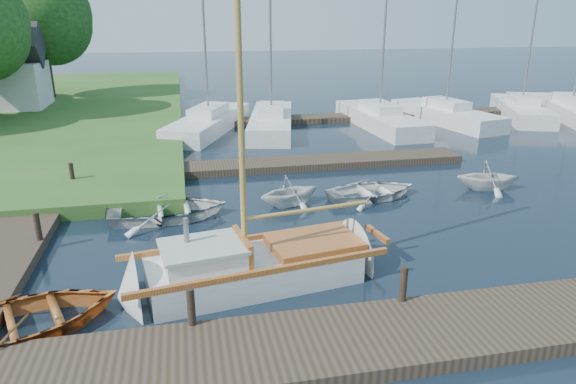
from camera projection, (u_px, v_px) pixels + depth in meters
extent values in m
plane|color=black|center=(288.00, 229.00, 15.59)|extent=(160.00, 160.00, 0.00)
cube|color=#31281B|center=(350.00, 342.00, 9.99)|extent=(18.00, 2.20, 0.30)
cube|color=#31281B|center=(22.00, 220.00, 15.86)|extent=(2.20, 18.00, 0.30)
cube|color=#31281B|center=(303.00, 163.00, 21.94)|extent=(14.00, 1.60, 0.30)
cube|color=#31281B|center=(392.00, 116.00, 32.26)|extent=(30.00, 1.60, 0.30)
cylinder|color=black|center=(191.00, 307.00, 10.16)|extent=(0.16, 0.16, 0.80)
cylinder|color=black|center=(403.00, 284.00, 11.03)|extent=(0.16, 0.16, 0.80)
cylinder|color=black|center=(38.00, 226.00, 14.02)|extent=(0.16, 0.16, 0.80)
cylinder|color=black|center=(72.00, 174.00, 18.65)|extent=(0.16, 0.16, 0.80)
cube|color=silver|center=(253.00, 273.00, 12.45)|extent=(5.26, 2.77, 0.90)
cone|color=silver|center=(364.00, 254.00, 13.48)|extent=(1.60, 2.14, 1.96)
cone|color=silver|center=(127.00, 296.00, 11.46)|extent=(1.30, 2.09, 1.96)
cube|color=maroon|center=(242.00, 239.00, 13.12)|extent=(6.14, 1.11, 0.14)
cube|color=maroon|center=(265.00, 272.00, 11.46)|extent=(6.14, 1.11, 0.14)
cube|color=maroon|center=(377.00, 234.00, 13.43)|extent=(0.29, 1.11, 0.14)
cube|color=silver|center=(203.00, 256.00, 11.83)|extent=(2.00, 1.67, 0.44)
cube|color=#ABBCA7|center=(203.00, 247.00, 11.75)|extent=(2.12, 1.78, 0.08)
cube|color=maroon|center=(243.00, 247.00, 12.12)|extent=(0.34, 1.40, 0.60)
cylinder|color=slate|center=(186.00, 230.00, 11.80)|extent=(0.12, 0.12, 0.60)
cube|color=maroon|center=(314.00, 243.00, 12.81)|extent=(2.41, 1.83, 0.20)
cylinder|color=#A48236|center=(240.00, 79.00, 10.86)|extent=(0.14, 0.14, 8.40)
cylinder|color=#A48236|center=(307.00, 210.00, 12.45)|extent=(3.17, 0.61, 0.10)
imported|color=maroon|center=(23.00, 316.00, 10.41)|extent=(4.55, 3.93, 0.79)
imported|color=silver|center=(168.00, 207.00, 16.29)|extent=(3.92, 2.92, 0.78)
imported|color=silver|center=(290.00, 189.00, 17.40)|extent=(2.70, 2.51, 1.16)
imported|color=silver|center=(372.00, 188.00, 18.19)|extent=(3.58, 2.77, 0.68)
imported|color=silver|center=(489.00, 174.00, 18.96)|extent=(2.67, 2.44, 1.21)
cube|color=silver|center=(209.00, 123.00, 28.60)|extent=(5.45, 8.93, 0.90)
cube|color=silver|center=(208.00, 110.00, 28.37)|extent=(2.49, 3.37, 0.50)
cylinder|color=slate|center=(204.00, 30.00, 26.98)|extent=(0.12, 0.12, 9.00)
cube|color=silver|center=(271.00, 122.00, 28.87)|extent=(3.98, 8.97, 0.90)
cube|color=silver|center=(271.00, 110.00, 28.64)|extent=(2.01, 3.27, 0.50)
cylinder|color=slate|center=(270.00, 30.00, 27.26)|extent=(0.12, 0.12, 8.95)
cube|color=silver|center=(379.00, 119.00, 29.60)|extent=(2.66, 8.80, 0.90)
cube|color=silver|center=(380.00, 107.00, 29.37)|extent=(1.56, 3.11, 0.50)
cylinder|color=slate|center=(386.00, 9.00, 27.63)|extent=(0.12, 0.12, 11.11)
cube|color=silver|center=(445.00, 115.00, 30.75)|extent=(3.85, 8.34, 0.90)
cube|color=silver|center=(446.00, 104.00, 30.52)|extent=(1.96, 3.05, 0.50)
cylinder|color=slate|center=(454.00, 23.00, 29.03)|extent=(0.12, 0.12, 9.59)
cube|color=silver|center=(521.00, 110.00, 32.35)|extent=(5.13, 8.49, 0.90)
cube|color=silver|center=(523.00, 99.00, 32.12)|extent=(2.38, 3.21, 0.50)
cylinder|color=slate|center=(534.00, 24.00, 30.64)|extent=(0.12, 0.12, 9.50)
cube|color=silver|center=(571.00, 111.00, 32.13)|extent=(5.24, 10.01, 0.90)
cube|color=silver|center=(573.00, 100.00, 31.90)|extent=(2.43, 3.71, 0.50)
cube|color=silver|center=(3.00, 85.00, 32.63)|extent=(5.00, 4.00, 2.80)
cylinder|color=#332114|center=(50.00, 71.00, 36.58)|extent=(0.36, 0.36, 3.67)
sphere|color=#113A11|center=(41.00, 15.00, 35.34)|extent=(6.73, 6.73, 6.73)
sphere|color=#113A11|center=(49.00, 23.00, 35.32)|extent=(5.71, 5.71, 5.71)
sphere|color=#113A11|center=(35.00, 4.00, 35.40)|extent=(6.12, 6.12, 6.12)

